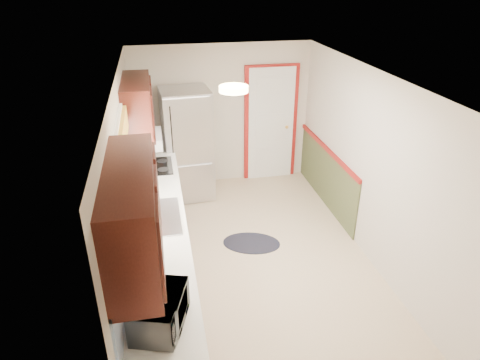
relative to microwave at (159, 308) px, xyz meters
name	(u,v)px	position (x,y,z in m)	size (l,w,h in m)	color
room_shell	(256,180)	(1.20, 1.85, 0.08)	(3.20, 5.20, 2.52)	#CCB590
kitchen_run	(154,232)	(-0.04, 1.56, -0.31)	(0.63, 4.00, 2.20)	#39120D
back_wall_trim	(282,135)	(2.19, 4.06, -0.23)	(1.12, 2.30, 2.08)	maroon
ceiling_fixture	(234,89)	(0.90, 1.65, 1.24)	(0.30, 0.30, 0.06)	#FFD88C
microwave	(159,308)	(0.00, 0.00, 0.00)	(0.53, 0.29, 0.36)	white
refrigerator	(187,145)	(0.55, 3.90, -0.22)	(0.80, 0.78, 1.80)	#B7B7BC
rug	(251,243)	(1.25, 2.26, -1.11)	(0.80, 0.52, 0.01)	black
cooktop	(154,166)	(0.01, 3.04, -0.17)	(0.50, 0.60, 0.02)	black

